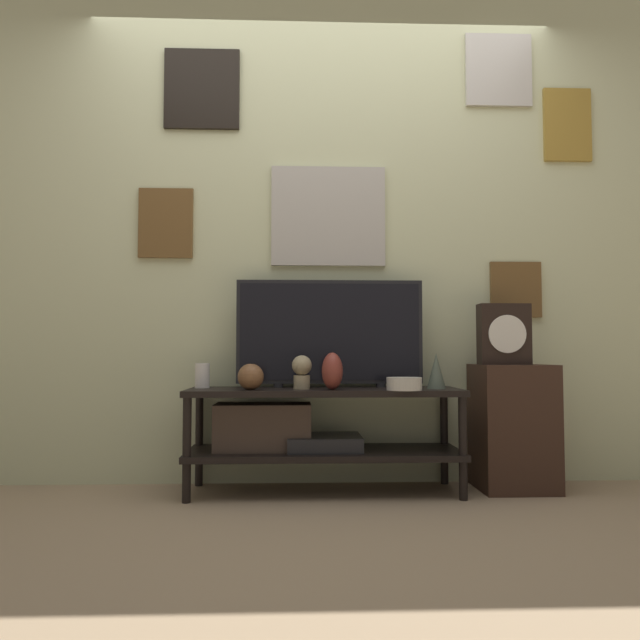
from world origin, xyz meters
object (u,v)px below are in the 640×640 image
vase_wide_bowl (404,384)px  mantel_clock (504,334)px  television (330,332)px  candle_jar (202,376)px  vase_urn_stoneware (332,371)px  vase_round_glass (251,377)px  vase_slim_bronze (436,371)px  decorative_bust (302,371)px

vase_wide_bowl → mantel_clock: mantel_clock is taller
television → mantel_clock: 0.88m
candle_jar → vase_wide_bowl: bearing=-13.2°
candle_jar → mantel_clock: mantel_clock is taller
vase_urn_stoneware → vase_wide_bowl: (0.34, -0.06, -0.06)m
vase_wide_bowl → vase_round_glass: bearing=175.7°
television → vase_urn_stoneware: (0.00, -0.20, -0.19)m
vase_slim_bronze → candle_jar: (-1.16, 0.11, -0.02)m
candle_jar → decorative_bust: (0.50, -0.11, 0.03)m
vase_slim_bronze → television: bearing=165.5°
vase_slim_bronze → mantel_clock: size_ratio=0.57×
vase_urn_stoneware → decorative_bust: size_ratio=1.08×
vase_round_glass → vase_wide_bowl: bearing=-4.3°
vase_urn_stoneware → decorative_bust: vase_urn_stoneware is taller
television → decorative_bust: television is taller
vase_urn_stoneware → vase_wide_bowl: 0.35m
mantel_clock → decorative_bust: bearing=-177.5°
vase_wide_bowl → candle_jar: candle_jar is taller
vase_urn_stoneware → candle_jar: 0.67m
vase_slim_bronze → mantel_clock: (0.35, 0.04, 0.18)m
television → vase_slim_bronze: bearing=-14.5°
television → mantel_clock: (0.87, -0.09, -0.01)m
vase_slim_bronze → candle_jar: size_ratio=1.40×
decorative_bust → vase_slim_bronze: bearing=0.1°
television → vase_slim_bronze: (0.52, -0.13, -0.20)m
decorative_bust → mantel_clock: bearing=2.5°
vase_urn_stoneware → television: bearing=90.4°
vase_slim_bronze → decorative_bust: vase_slim_bronze is taller
vase_slim_bronze → vase_round_glass: vase_slim_bronze is taller
television → vase_round_glass: size_ratio=7.62×
vase_slim_bronze → decorative_bust: size_ratio=1.06×
vase_urn_stoneware → mantel_clock: size_ratio=0.58×
mantel_clock → vase_urn_stoneware: bearing=-172.9°
television → candle_jar: 0.68m
decorative_bust → mantel_clock: 1.03m
vase_urn_stoneware → vase_round_glass: vase_urn_stoneware is taller
mantel_clock → vase_round_glass: bearing=-175.1°
vase_urn_stoneware → candle_jar: size_ratio=1.43×
vase_wide_bowl → mantel_clock: (0.53, 0.16, 0.24)m
vase_urn_stoneware → mantel_clock: bearing=7.1°
vase_wide_bowl → decorative_bust: bearing=166.2°
candle_jar → decorative_bust: decorative_bust is taller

